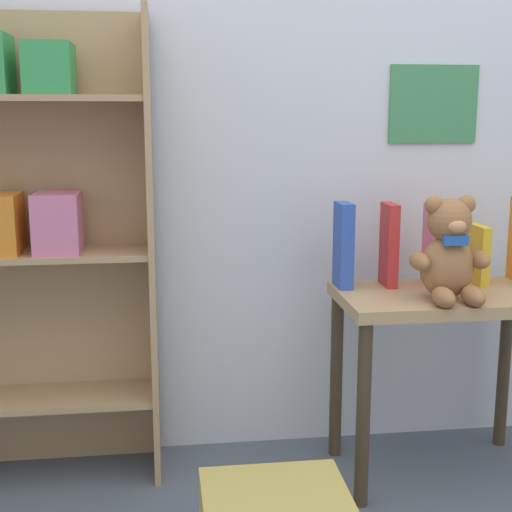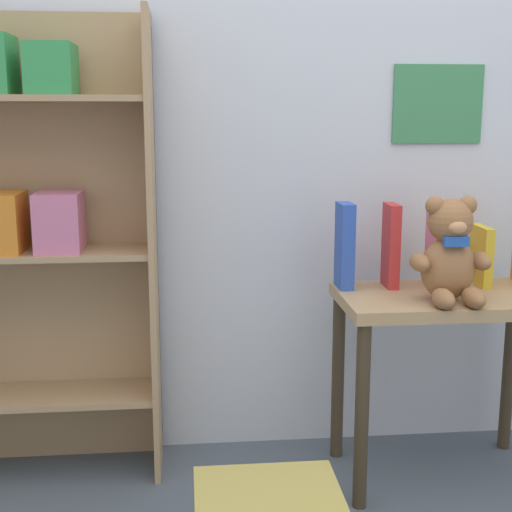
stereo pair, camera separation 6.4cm
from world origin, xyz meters
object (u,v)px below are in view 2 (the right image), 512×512
Objects in this scene: book_standing_pink at (435,245)px; teddy_bear at (450,254)px; book_standing_yellow at (481,256)px; display_table at (445,327)px; bookshelf_side at (34,224)px; book_standing_blue at (345,246)px; book_standing_red at (391,246)px.

teddy_bear is at bearing -97.17° from book_standing_pink.
display_table is at bearing -142.45° from book_standing_yellow.
bookshelf_side is 0.94m from book_standing_blue.
book_standing_blue reaches higher than book_standing_pink.
book_standing_pink is 1.36× the size of book_standing_yellow.
book_standing_red is (0.14, -0.00, -0.00)m from book_standing_blue.
bookshelf_side is 1.27m from display_table.
book_standing_yellow is (0.43, -0.00, -0.04)m from book_standing_blue.
bookshelf_side is at bearing 177.87° from book_standing_pink.
book_standing_red is 1.39× the size of book_standing_yellow.
book_standing_yellow is (0.17, 0.18, -0.04)m from teddy_bear.
book_standing_red is (-0.14, 0.11, 0.23)m from display_table.
book_standing_yellow is at bearing -5.16° from book_standing_pink.
teddy_bear is at bearing -108.92° from display_table.
book_standing_blue is at bearing 159.71° from display_table.
teddy_bear is 1.20× the size of book_standing_pink.
teddy_bear is 0.25m from book_standing_yellow.
book_standing_pink is (0.00, 0.12, 0.23)m from display_table.
book_standing_red reaches higher than book_standing_pink.
book_standing_yellow is at bearing -0.87° from book_standing_blue.
bookshelf_side reaches higher than teddy_bear.
book_standing_pink is at bearing 1.84° from book_standing_blue.
book_standing_yellow is at bearing 1.33° from book_standing_red.
teddy_bear is 1.63× the size of book_standing_yellow.
display_table is 2.13× the size of teddy_bear.
book_standing_pink is (0.29, 0.01, -0.01)m from book_standing_blue.
book_standing_red is at bearing -0.74° from book_standing_blue.
display_table is at bearing -20.67° from book_standing_blue.
book_standing_pink is at bearing 6.69° from book_standing_red.
bookshelf_side is at bearing 178.83° from book_standing_yellow.
book_standing_red is (-0.12, 0.18, -0.01)m from teddy_bear.
teddy_bear is 0.20m from book_standing_pink.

